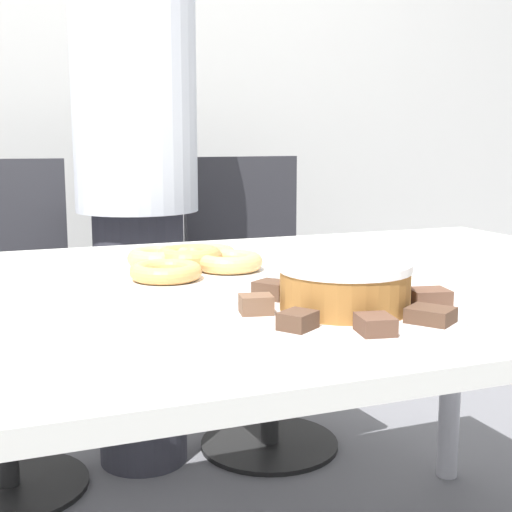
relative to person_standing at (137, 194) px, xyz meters
name	(u,v)px	position (x,y,z in m)	size (l,w,h in m)	color
wall_back	(87,50)	(-0.02, 0.73, 0.48)	(8.00, 0.05, 2.60)	silver
table	(235,322)	(-0.02, -0.89, -0.16)	(1.76, 1.05, 0.72)	silver
person_standing	(137,194)	(0.00, 0.00, 0.00)	(0.35, 0.35, 1.56)	#383842
office_chair_left	(1,332)	(-0.39, 0.01, -0.37)	(0.46, 0.46, 0.92)	black
office_chair_right	(261,308)	(0.39, 0.01, -0.37)	(0.47, 0.47, 0.92)	black
plate_cake	(344,313)	(0.05, -1.17, -0.09)	(0.34, 0.34, 0.01)	white
plate_donuts	(189,271)	(-0.07, -0.77, -0.09)	(0.37, 0.37, 0.01)	white
frosted_cake	(345,286)	(0.05, -1.17, -0.05)	(0.19, 0.19, 0.07)	#9E662D
lamington_0	(429,297)	(0.17, -1.20, -0.07)	(0.06, 0.06, 0.02)	brown
lamington_1	(382,287)	(0.15, -1.10, -0.07)	(0.08, 0.07, 0.02)	brown
lamington_2	(320,284)	(0.07, -1.05, -0.07)	(0.06, 0.07, 0.02)	#513828
lamington_3	(270,290)	(-0.02, -1.07, -0.07)	(0.06, 0.07, 0.03)	#513828
lamington_4	(256,304)	(-0.08, -1.15, -0.07)	(0.05, 0.05, 0.03)	brown
lamington_5	(298,320)	(-0.06, -1.24, -0.07)	(0.06, 0.06, 0.02)	#513828
lamington_6	(375,324)	(0.02, -1.30, -0.07)	(0.05, 0.06, 0.02)	brown
lamington_7	(431,315)	(0.12, -1.28, -0.07)	(0.07, 0.07, 0.02)	#513828
donut_0	(189,258)	(-0.07, -0.77, -0.06)	(0.13, 0.13, 0.04)	#D18E4C
donut_1	(160,258)	(-0.11, -0.74, -0.06)	(0.12, 0.12, 0.04)	#E5AD66
donut_2	(166,271)	(-0.14, -0.87, -0.07)	(0.12, 0.12, 0.03)	tan
donut_3	(229,262)	(0.00, -0.82, -0.07)	(0.12, 0.12, 0.03)	#E5AD66
donut_4	(203,254)	(-0.02, -0.72, -0.07)	(0.12, 0.12, 0.03)	#E5AD66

